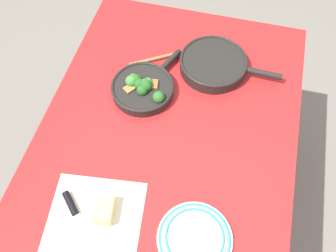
# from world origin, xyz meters

# --- Properties ---
(ground_plane) EXTENTS (14.00, 14.00, 0.00)m
(ground_plane) POSITION_xyz_m (0.00, 0.00, 0.00)
(ground_plane) COLOR slate
(dining_table_red) EXTENTS (1.29, 0.94, 0.73)m
(dining_table_red) POSITION_xyz_m (0.00, 0.00, 0.65)
(dining_table_red) COLOR red
(dining_table_red) RESTS_ON ground_plane
(skillet_broccoli) EXTENTS (0.35, 0.24, 0.08)m
(skillet_broccoli) POSITION_xyz_m (-0.14, -0.14, 0.76)
(skillet_broccoli) COLOR black
(skillet_broccoli) RESTS_ON dining_table_red
(skillet_eggs) EXTENTS (0.27, 0.41, 0.06)m
(skillet_eggs) POSITION_xyz_m (-0.33, 0.11, 0.76)
(skillet_eggs) COLOR black
(skillet_eggs) RESTS_ON dining_table_red
(wooden_spoon) EXTENTS (0.21, 0.31, 0.02)m
(wooden_spoon) POSITION_xyz_m (-0.37, -0.04, 0.74)
(wooden_spoon) COLOR #996B42
(wooden_spoon) RESTS_ON dining_table_red
(parchment_sheet) EXTENTS (0.42, 0.35, 0.00)m
(parchment_sheet) POSITION_xyz_m (0.44, -0.14, 0.73)
(parchment_sheet) COLOR silver
(parchment_sheet) RESTS_ON dining_table_red
(grater_knife) EXTENTS (0.22, 0.22, 0.02)m
(grater_knife) POSITION_xyz_m (0.40, -0.20, 0.74)
(grater_knife) COLOR silver
(grater_knife) RESTS_ON dining_table_red
(cheese_block) EXTENTS (0.09, 0.07, 0.05)m
(cheese_block) POSITION_xyz_m (0.36, -0.12, 0.75)
(cheese_block) COLOR #EFD67A
(cheese_block) RESTS_ON dining_table_red
(dinner_plate_stack) EXTENTS (0.24, 0.24, 0.03)m
(dinner_plate_stack) POSITION_xyz_m (0.37, 0.18, 0.74)
(dinner_plate_stack) COLOR silver
(dinner_plate_stack) RESTS_ON dining_table_red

